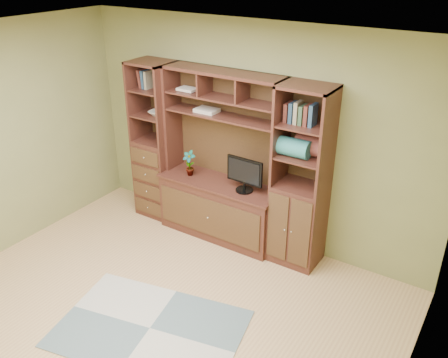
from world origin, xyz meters
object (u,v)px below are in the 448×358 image
Objects in this scene: left_tower at (156,141)px; right_tower at (301,179)px; monitor at (245,169)px; center_hutch at (219,160)px.

left_tower and right_tower have the same top height.
monitor is at bearing -3.14° from left_tower.
right_tower is at bearing 2.23° from center_hutch.
left_tower is 1.00× the size of right_tower.
left_tower is at bearing 177.71° from center_hutch.
center_hutch is at bearing -177.77° from right_tower.
left_tower is 1.37m from monitor.
left_tower is 2.02m from right_tower.
right_tower is 3.66× the size of monitor.
center_hutch is 1.00× the size of right_tower.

